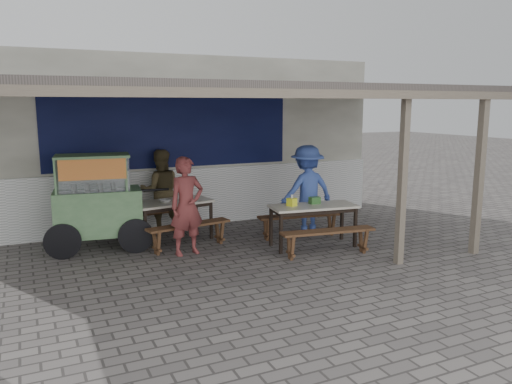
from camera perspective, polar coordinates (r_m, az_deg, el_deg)
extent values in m
plane|color=#645E5B|center=(7.90, -1.69, -8.56)|extent=(60.00, 60.00, 0.00)
cube|color=silver|center=(10.91, -9.32, 5.86)|extent=(9.00, 1.20, 3.50)
cube|color=white|center=(10.46, -8.19, -0.65)|extent=(9.00, 0.10, 1.20)
cube|color=#0E1443|center=(10.25, -9.50, 7.27)|extent=(5.00, 0.03, 1.60)
cube|color=#514A46|center=(8.42, -4.55, 11.59)|extent=(9.00, 4.20, 0.12)
cube|color=#7B6F5D|center=(6.54, 1.93, 11.21)|extent=(9.00, 0.12, 0.12)
cube|color=#7B6F5D|center=(9.11, 24.15, 1.79)|extent=(0.12, 0.12, 2.70)
cube|color=#7B6F5D|center=(8.08, 16.39, 1.32)|extent=(0.11, 0.11, 2.70)
cube|color=silver|center=(9.33, -9.58, -1.15)|extent=(1.53, 0.94, 0.04)
cube|color=black|center=(9.35, -9.57, -1.51)|extent=(1.41, 0.82, 0.06)
cube|color=black|center=(8.90, -12.52, -4.28)|extent=(0.05, 0.05, 0.71)
cube|color=black|center=(9.45, -5.16, -3.24)|extent=(0.05, 0.05, 0.71)
cube|color=black|center=(9.43, -13.89, -3.53)|extent=(0.05, 0.05, 0.71)
cube|color=black|center=(9.95, -6.84, -2.59)|extent=(0.05, 0.05, 0.71)
cube|color=brown|center=(8.81, -7.66, -3.76)|extent=(1.56, 0.54, 0.04)
cube|color=brown|center=(8.62, -11.28, -5.73)|extent=(0.10, 0.28, 0.41)
cube|color=brown|center=(9.15, -4.19, -4.63)|extent=(0.10, 0.28, 0.41)
cube|color=brown|center=(9.99, -11.18, -2.23)|extent=(1.56, 0.54, 0.04)
cube|color=brown|center=(9.82, -14.43, -3.92)|extent=(0.10, 0.28, 0.41)
cube|color=brown|center=(10.30, -8.00, -3.06)|extent=(0.10, 0.28, 0.41)
cube|color=silver|center=(8.89, 6.57, -1.64)|extent=(1.60, 0.84, 0.04)
cube|color=black|center=(8.90, 6.56, -2.02)|extent=(1.48, 0.73, 0.06)
cube|color=black|center=(8.48, 2.87, -4.75)|extent=(0.05, 0.05, 0.71)
cube|color=black|center=(9.05, 11.27, -4.00)|extent=(0.05, 0.05, 0.71)
cube|color=black|center=(8.96, 1.73, -3.95)|extent=(0.05, 0.05, 0.71)
cube|color=black|center=(9.49, 9.78, -3.29)|extent=(0.05, 0.05, 0.71)
cube|color=brown|center=(8.40, 8.24, -4.45)|extent=(1.65, 0.50, 0.04)
cube|color=brown|center=(8.21, 3.99, -6.35)|extent=(0.09, 0.28, 0.41)
cube|color=brown|center=(8.76, 12.14, -5.50)|extent=(0.09, 0.28, 0.41)
cube|color=brown|center=(9.51, 5.03, -2.69)|extent=(1.65, 0.50, 0.04)
cube|color=brown|center=(9.34, 1.23, -4.31)|extent=(0.09, 0.28, 0.41)
cube|color=brown|center=(9.83, 8.59, -3.70)|extent=(0.09, 0.28, 0.41)
cube|color=#719E69|center=(9.05, -17.56, -2.08)|extent=(1.52, 0.92, 0.74)
cube|color=#719E69|center=(9.14, -17.43, -4.49)|extent=(1.46, 0.87, 0.05)
cylinder|color=black|center=(8.77, -21.24, -5.32)|extent=(0.60, 0.13, 0.60)
cylinder|color=black|center=(8.77, -13.57, -4.92)|extent=(0.60, 0.13, 0.60)
cube|color=silver|center=(8.94, -18.13, 2.08)|extent=(1.24, 0.78, 0.59)
cube|color=#719E69|center=(8.91, -18.23, 3.94)|extent=(1.29, 0.83, 0.04)
cube|color=#ED3837|center=(8.59, -18.17, 2.45)|extent=(1.06, 0.16, 0.34)
cylinder|color=black|center=(9.03, -12.27, 0.20)|extent=(0.74, 0.14, 0.04)
imported|color=brown|center=(8.43, -7.91, -1.60)|extent=(0.66, 0.48, 1.66)
imported|color=brown|center=(10.06, -10.86, 0.14)|extent=(0.89, 0.74, 1.64)
imported|color=#415EB9|center=(9.71, 5.84, 0.21)|extent=(1.14, 0.66, 1.74)
cube|color=#EFF629|center=(8.78, 4.11, -1.15)|extent=(0.17, 0.17, 0.14)
cube|color=#33682E|center=(9.01, 6.71, -0.95)|extent=(0.19, 0.13, 0.13)
cylinder|color=beige|center=(9.54, -8.83, -0.52)|extent=(0.07, 0.07, 0.08)
imported|color=silver|center=(9.24, -10.36, -1.00)|extent=(0.27, 0.27, 0.05)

